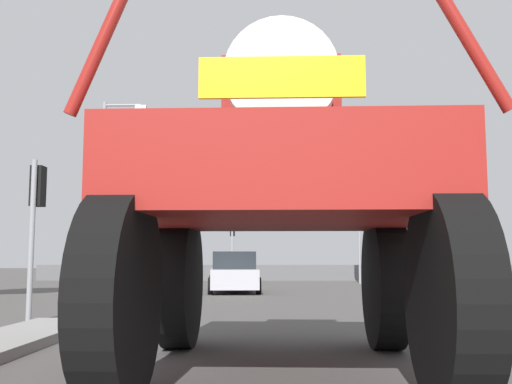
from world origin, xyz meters
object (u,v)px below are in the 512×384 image
(sedan_ahead, at_px, (234,273))
(traffic_signal_far_right, at_px, (232,235))
(traffic_signal_far_left, at_px, (359,228))
(traffic_signal_near_left, at_px, (36,204))
(streetlight_far_left, at_px, (106,183))
(oversize_sprayer, at_px, (282,199))

(sedan_ahead, height_order, traffic_signal_far_right, traffic_signal_far_right)
(traffic_signal_far_left, relative_size, traffic_signal_far_right, 1.15)
(traffic_signal_near_left, bearing_deg, traffic_signal_far_left, 63.80)
(sedan_ahead, distance_m, traffic_signal_far_right, 8.28)
(traffic_signal_far_right, distance_m, streetlight_far_left, 7.39)
(oversize_sprayer, distance_m, streetlight_far_left, 20.78)
(traffic_signal_far_left, distance_m, traffic_signal_far_right, 6.48)
(traffic_signal_far_left, bearing_deg, traffic_signal_near_left, -116.20)
(sedan_ahead, relative_size, streetlight_far_left, 0.51)
(sedan_ahead, bearing_deg, traffic_signal_near_left, 157.27)
(oversize_sprayer, distance_m, traffic_signal_far_right, 23.97)
(traffic_signal_near_left, relative_size, traffic_signal_far_left, 0.85)
(traffic_signal_near_left, distance_m, traffic_signal_far_right, 18.90)
(traffic_signal_far_right, bearing_deg, sedan_ahead, -85.59)
(traffic_signal_far_right, bearing_deg, streetlight_far_left, -138.56)
(traffic_signal_near_left, xyz_separation_m, traffic_signal_far_right, (2.73, 18.70, 0.06))
(oversize_sprayer, distance_m, sedan_ahead, 15.92)
(streetlight_far_left, bearing_deg, traffic_signal_near_left, -79.61)
(traffic_signal_far_right, bearing_deg, traffic_signal_far_left, -0.07)
(sedan_ahead, bearing_deg, streetlight_far_left, 55.01)
(oversize_sprayer, bearing_deg, traffic_signal_far_left, -9.45)
(sedan_ahead, bearing_deg, traffic_signal_far_left, -41.15)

